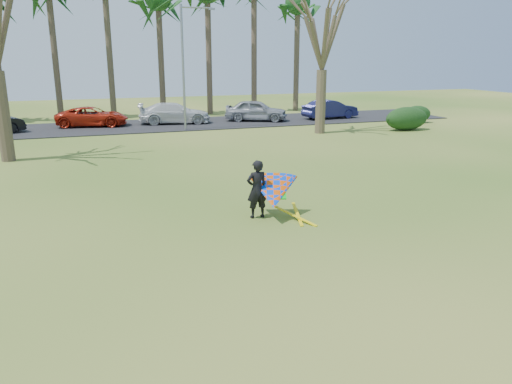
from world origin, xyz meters
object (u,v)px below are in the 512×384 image
object	(u,v)px
streetlight	(185,62)
bare_tree_right	(323,27)
car_2	(92,117)
car_4	(256,110)
car_5	(330,109)
car_3	(175,113)
kite_flyer	(271,192)

from	to	relation	value
streetlight	bare_tree_right	bearing A→B (deg)	-27.03
car_2	car_4	bearing A→B (deg)	-84.29
streetlight	car_5	xyz separation A→B (m)	(11.82, 2.26, -3.68)
car_2	car_4	distance (m)	11.84
bare_tree_right	car_3	distance (m)	12.36
car_3	kite_flyer	bearing A→B (deg)	-174.02
bare_tree_right	car_4	distance (m)	9.09
car_2	kite_flyer	distance (m)	23.52
bare_tree_right	streetlight	world-z (taller)	bare_tree_right
streetlight	car_4	world-z (taller)	streetlight
car_3	kite_flyer	distance (m)	22.66
car_4	kite_flyer	size ratio (longest dim) A/B	1.94
kite_flyer	bare_tree_right	bearing A→B (deg)	58.81
car_2	car_3	bearing A→B (deg)	-83.78
streetlight	car_4	distance (m)	7.41
car_3	streetlight	bearing A→B (deg)	-166.86
car_3	car_5	xyz separation A→B (m)	(12.07, -1.10, -0.02)
car_5	car_2	bearing A→B (deg)	78.62
streetlight	car_4	bearing A→B (deg)	25.42
streetlight	kite_flyer	world-z (taller)	streetlight
bare_tree_right	car_5	size ratio (longest dim) A/B	2.09
bare_tree_right	car_2	bearing A→B (deg)	150.52
car_2	car_5	bearing A→B (deg)	-84.30
bare_tree_right	car_2	distance (m)	16.89
streetlight	car_4	xyz separation A→B (m)	(5.84, 2.78, -3.61)
car_3	kite_flyer	size ratio (longest dim) A/B	2.15
streetlight	kite_flyer	size ratio (longest dim) A/B	3.35
car_4	car_3	bearing A→B (deg)	109.54
bare_tree_right	car_2	xyz separation A→B (m)	(-13.79, 7.80, -5.83)
car_2	car_5	size ratio (longest dim) A/B	1.10
streetlight	car_4	size ratio (longest dim) A/B	1.73
streetlight	car_2	world-z (taller)	streetlight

